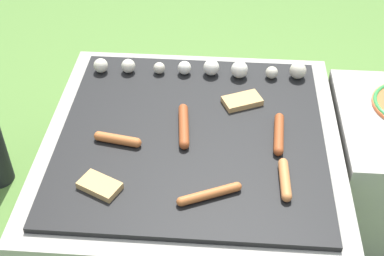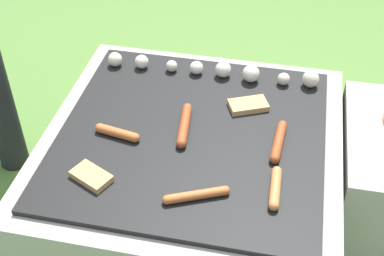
% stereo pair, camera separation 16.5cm
% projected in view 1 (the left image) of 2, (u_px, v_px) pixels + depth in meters
% --- Properties ---
extents(ground_plane, '(14.00, 14.00, 0.00)m').
position_uv_depth(ground_plane, '(192.00, 224.00, 1.96)').
color(ground_plane, '#567F38').
extents(grill, '(0.93, 0.93, 0.45)m').
position_uv_depth(grill, '(192.00, 183.00, 1.81)').
color(grill, '#9E998E').
rests_on(grill, ground_plane).
extents(sausage_front_center, '(0.18, 0.09, 0.03)m').
position_uv_depth(sausage_front_center, '(209.00, 194.00, 1.45)').
color(sausage_front_center, '#B7602D').
rests_on(sausage_front_center, grill).
extents(sausage_back_center, '(0.15, 0.05, 0.03)m').
position_uv_depth(sausage_back_center, '(118.00, 139.00, 1.62)').
color(sausage_back_center, '#B7602D').
rests_on(sausage_back_center, grill).
extents(sausage_mid_left, '(0.05, 0.20, 0.03)m').
position_uv_depth(sausage_mid_left, '(184.00, 126.00, 1.67)').
color(sausage_mid_left, '#93421E').
rests_on(sausage_mid_left, grill).
extents(sausage_back_right, '(0.04, 0.19, 0.03)m').
position_uv_depth(sausage_back_right, '(279.00, 134.00, 1.64)').
color(sausage_back_right, '#93421E').
rests_on(sausage_back_right, grill).
extents(sausage_front_left, '(0.03, 0.16, 0.03)m').
position_uv_depth(sausage_front_left, '(285.00, 179.00, 1.49)').
color(sausage_front_left, '#C6753D').
rests_on(sausage_front_left, grill).
extents(bread_slice_left, '(0.13, 0.11, 0.02)m').
position_uv_depth(bread_slice_left, '(100.00, 186.00, 1.48)').
color(bread_slice_left, tan).
rests_on(bread_slice_left, grill).
extents(bread_slice_right, '(0.14, 0.12, 0.02)m').
position_uv_depth(bread_slice_right, '(242.00, 101.00, 1.77)').
color(bread_slice_right, tan).
rests_on(bread_slice_right, grill).
extents(mushroom_row, '(0.75, 0.07, 0.06)m').
position_uv_depth(mushroom_row, '(208.00, 68.00, 1.89)').
color(mushroom_row, beige).
rests_on(mushroom_row, grill).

